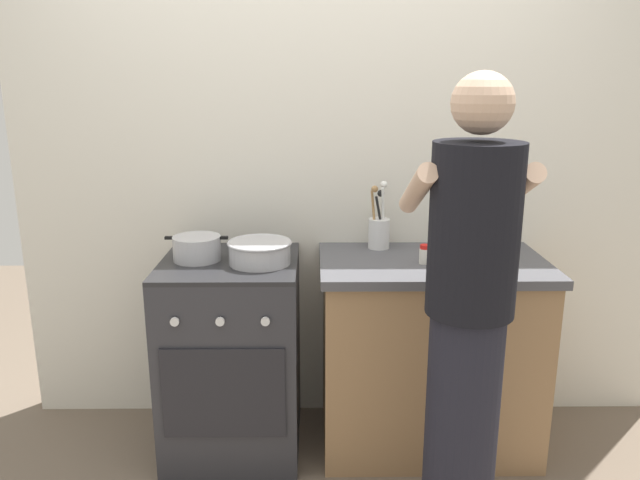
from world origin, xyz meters
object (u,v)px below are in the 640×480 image
at_px(stove_range, 233,355).
at_px(pot, 197,248).
at_px(utensil_crock, 379,230).
at_px(oil_bottle, 488,239).
at_px(person, 468,323).
at_px(spice_bottle, 424,254).
at_px(mixing_bowl, 260,251).

bearing_deg(stove_range, pot, 174.87).
xyz_separation_m(utensil_crock, oil_bottle, (0.46, -0.20, 0.01)).
bearing_deg(pot, person, -31.14).
height_order(utensil_crock, oil_bottle, utensil_crock).
bearing_deg(utensil_crock, stove_range, -163.43).
xyz_separation_m(utensil_crock, person, (0.22, -0.82, -0.13)).
xyz_separation_m(pot, person, (1.04, -0.63, -0.09)).
xyz_separation_m(stove_range, pot, (-0.14, 0.01, 0.50)).
height_order(stove_range, spice_bottle, spice_bottle).
height_order(spice_bottle, person, person).
bearing_deg(pot, stove_range, -5.13).
relative_size(pot, person, 0.16).
bearing_deg(person, stove_range, 145.64).
bearing_deg(spice_bottle, person, -84.59).
height_order(stove_range, mixing_bowl, mixing_bowl).
relative_size(stove_range, utensil_crock, 2.81).
xyz_separation_m(stove_range, oil_bottle, (1.14, -0.00, 0.54)).
bearing_deg(mixing_bowl, utensil_crock, 24.45).
relative_size(pot, spice_bottle, 3.27).
xyz_separation_m(spice_bottle, oil_bottle, (0.29, 0.05, 0.05)).
relative_size(utensil_crock, spice_bottle, 3.80).
relative_size(spice_bottle, person, 0.05).
bearing_deg(stove_range, utensil_crock, 16.57).
distance_m(utensil_crock, oil_bottle, 0.50).
bearing_deg(stove_range, oil_bottle, -0.03).
bearing_deg(utensil_crock, spice_bottle, -55.97).
relative_size(stove_range, pot, 3.27).
height_order(mixing_bowl, utensil_crock, utensil_crock).
bearing_deg(person, oil_bottle, 69.42).
bearing_deg(stove_range, person, -34.36).
xyz_separation_m(pot, mixing_bowl, (0.28, -0.06, 0.00)).
height_order(stove_range, pot, pot).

